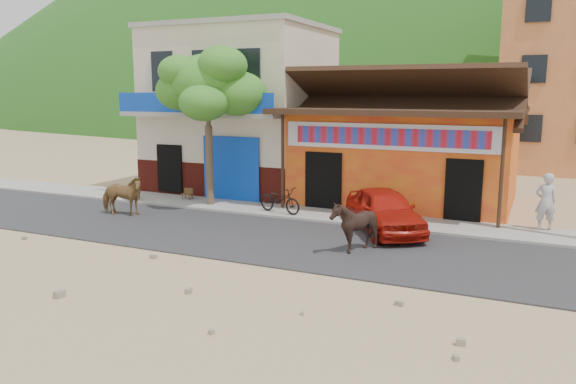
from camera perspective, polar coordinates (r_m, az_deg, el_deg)
name	(u,v)px	position (r m, az deg, el deg)	size (l,w,h in m)	color
ground	(241,264)	(14.74, -4.77, -7.28)	(120.00, 120.00, 0.00)	#9E825B
road	(282,240)	(16.87, -0.60, -4.90)	(60.00, 5.00, 0.04)	#28282B
sidewalk	(324,215)	(19.99, 3.66, -2.39)	(60.00, 2.00, 0.12)	gray
dance_club	(407,157)	(22.93, 11.99, 3.46)	(8.00, 6.00, 3.60)	orange
cafe_building	(242,112)	(25.49, -4.70, 8.15)	(7.00, 6.00, 7.00)	beige
hillside	(496,33)	(82.87, 20.35, 14.93)	(100.00, 40.00, 24.00)	#194C14
tree	(209,126)	(21.44, -8.08, 6.66)	(3.00, 3.00, 6.00)	#2D721E
cow_tan	(122,196)	(20.82, -16.55, -0.35)	(0.76, 1.68, 1.42)	olive
cow_dark	(354,226)	(15.55, 6.73, -3.45)	(1.18, 1.32, 1.46)	black
red_car	(384,210)	(17.87, 9.75, -1.84)	(1.63, 4.06, 1.38)	#AE170C
scooter	(280,200)	(20.02, -0.83, -0.80)	(0.62, 1.79, 0.94)	black
pedestrian	(546,202)	(19.24, 24.71, -0.89)	(0.66, 0.43, 1.81)	#B9B9B9
cafe_chair_left	(133,188)	(23.28, -15.45, 0.38)	(0.43, 0.43, 0.92)	#452817
cafe_chair_right	(187,189)	(22.91, -10.22, 0.28)	(0.37, 0.37, 0.80)	#533C1B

